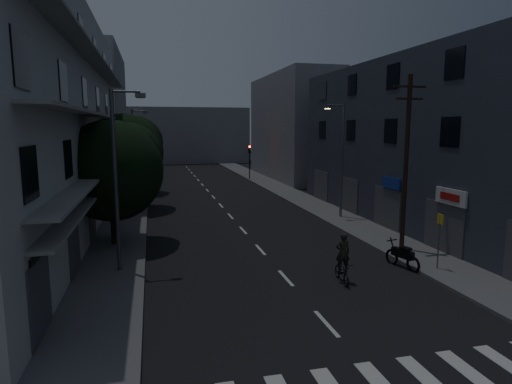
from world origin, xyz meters
name	(u,v)px	position (x,y,z in m)	size (l,w,h in m)	color
ground	(220,204)	(0.00, 25.00, 0.00)	(160.00, 160.00, 0.00)	black
sidewalk_left	(129,207)	(-7.50, 25.00, 0.07)	(3.00, 90.00, 0.15)	#565659
sidewalk_right	(303,200)	(7.50, 25.00, 0.07)	(3.00, 90.00, 0.15)	#565659
lane_markings	(210,193)	(0.00, 31.25, 0.01)	(0.15, 60.50, 0.01)	beige
building_left	(41,119)	(-11.98, 18.00, 6.99)	(7.00, 36.00, 14.00)	#B4B4AF
building_right	(427,143)	(11.99, 14.00, 5.50)	(6.19, 28.00, 11.00)	#2D313D
building_far_left	(98,115)	(-12.00, 48.00, 8.00)	(6.00, 20.00, 16.00)	slate
building_far_right	(292,127)	(12.00, 42.00, 6.50)	(6.00, 20.00, 13.00)	slate
building_far_end	(182,135)	(0.00, 70.00, 5.00)	(24.00, 8.00, 10.00)	slate
tree_near	(113,167)	(-7.58, 13.76, 4.40)	(5.51, 5.51, 6.80)	black
tree_mid	(125,150)	(-7.53, 24.37, 4.80)	(6.05, 6.05, 7.44)	black
tree_far	(134,152)	(-7.15, 32.81, 4.14)	(5.15, 5.15, 6.37)	black
traffic_signal_far_right	(250,155)	(6.27, 41.08, 3.10)	(0.28, 0.37, 4.10)	black
traffic_signal_far_left	(144,158)	(-6.38, 39.01, 3.10)	(0.28, 0.37, 4.10)	black
street_lamp_left_near	(118,172)	(-6.98, 8.93, 4.60)	(1.51, 0.25, 8.00)	#505257
street_lamp_right	(341,155)	(7.48, 17.37, 4.60)	(1.51, 0.25, 8.00)	slate
street_lamp_left_far	(135,148)	(-7.03, 31.23, 4.60)	(1.51, 0.25, 8.00)	#525359
utility_pole	(406,160)	(7.21, 8.93, 4.87)	(1.80, 0.24, 9.00)	black
bus_stop_sign	(439,231)	(6.98, 5.68, 1.89)	(0.06, 0.35, 2.52)	#595B60
motorcycle	(402,257)	(5.75, 6.58, 0.53)	(0.77, 2.06, 1.34)	black
cyclist	(342,266)	(2.17, 5.46, 0.73)	(0.76, 1.75, 2.16)	black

